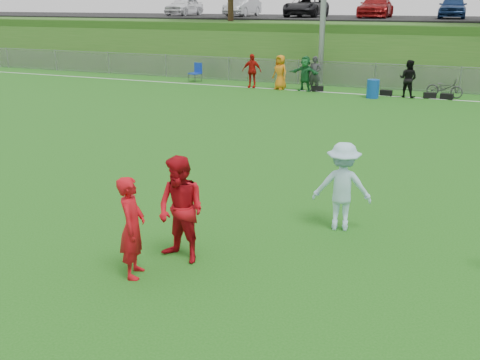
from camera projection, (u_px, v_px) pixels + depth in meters
The scene contains 14 objects.
ground at pixel (198, 251), 9.50m from camera, with size 120.00×120.00×0.00m, color #1D5C13.
sideline_far at pixel (367, 95), 25.30m from camera, with size 60.00×0.10×0.01m, color white.
fence at pixel (375, 76), 26.85m from camera, with size 58.00×0.06×1.30m.
berm at pixel (401, 43), 36.24m from camera, with size 120.00×18.00×3.00m, color #255518.
parking_lot at pixel (406, 18), 37.50m from camera, with size 120.00×12.00×0.10m, color black.
car_row at pixel (388, 7), 36.80m from camera, with size 32.04×5.18×1.44m.
spectator_row at pixel (313, 74), 25.99m from camera, with size 8.65×0.85×1.69m.
gear_bags at pixel (393, 93), 24.93m from camera, with size 6.55×0.42×0.26m.
player_red_left at pixel (132, 227), 8.42m from camera, with size 0.61×0.40×1.68m, color red.
player_red_center at pixel (181, 210), 8.90m from camera, with size 0.89×0.69×1.83m, color #B50C16.
player_blue at pixel (342, 187), 10.18m from camera, with size 1.12×0.64×1.73m, color #A8D7EA.
recycling_bin at pixel (373, 89), 24.34m from camera, with size 0.56×0.56×0.84m, color #0E459E.
camp_chair at pixel (195, 76), 29.32m from camera, with size 0.71×0.71×1.01m.
bicycle at pixel (445, 88), 24.52m from camera, with size 0.57×1.64×0.86m, color #313133.
Camera 1 is at (3.92, -7.69, 4.23)m, focal length 40.00 mm.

